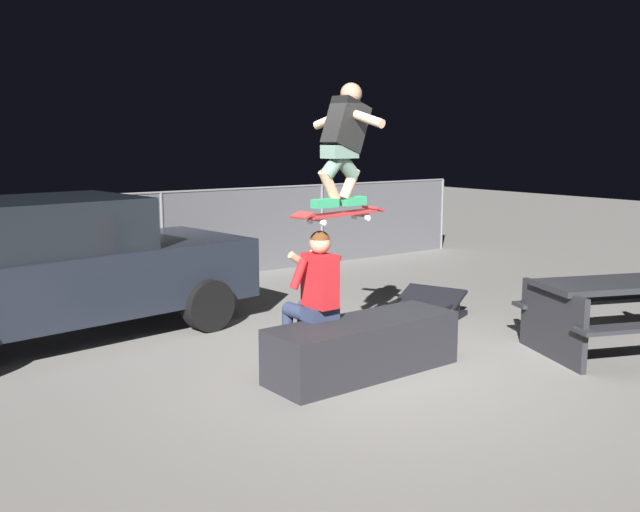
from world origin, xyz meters
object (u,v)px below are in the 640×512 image
object	(u,v)px
skater_airborne	(344,139)
picnic_table_back	(620,305)
parked_car	(55,268)
person_sitting_on_ledge	(313,292)
ledge_box_main	(363,347)
kicker_ramp	(419,315)
skateboard	(339,214)

from	to	relation	value
skater_airborne	picnic_table_back	xyz separation A→B (m)	(2.61, -1.26, -1.68)
parked_car	person_sitting_on_ledge	bearing A→B (deg)	-56.79
ledge_box_main	kicker_ramp	xyz separation A→B (m)	(1.80, 1.11, -0.19)
parked_car	kicker_ramp	bearing A→B (deg)	-25.29
kicker_ramp	parked_car	size ratio (longest dim) A/B	0.32
picnic_table_back	parked_car	xyz separation A→B (m)	(-4.52, 3.92, 0.29)
picnic_table_back	skater_airborne	bearing A→B (deg)	154.23
kicker_ramp	picnic_table_back	bearing A→B (deg)	-70.72
ledge_box_main	skateboard	distance (m)	1.26
kicker_ramp	parked_car	distance (m)	4.23
ledge_box_main	skateboard	world-z (taller)	skateboard
skater_airborne	kicker_ramp	size ratio (longest dim) A/B	0.81
skater_airborne	parked_car	distance (m)	3.55
kicker_ramp	picnic_table_back	size ratio (longest dim) A/B	0.67
skateboard	kicker_ramp	xyz separation A→B (m)	(1.92, 0.88, -1.42)
skater_airborne	skateboard	bearing A→B (deg)	-174.66
picnic_table_back	parked_car	distance (m)	5.99
person_sitting_on_ledge	ledge_box_main	bearing A→B (deg)	-49.33
picnic_table_back	parked_car	bearing A→B (deg)	139.04
ledge_box_main	kicker_ramp	world-z (taller)	ledge_box_main
person_sitting_on_ledge	kicker_ramp	world-z (taller)	person_sitting_on_ledge
ledge_box_main	person_sitting_on_ledge	distance (m)	0.70
person_sitting_on_ledge	picnic_table_back	distance (m)	3.20
kicker_ramp	picnic_table_back	world-z (taller)	picnic_table_back
person_sitting_on_ledge	skater_airborne	distance (m)	1.45
skateboard	picnic_table_back	xyz separation A→B (m)	(2.67, -1.26, -0.99)
skateboard	picnic_table_back	size ratio (longest dim) A/B	0.50
skateboard	skater_airborne	bearing A→B (deg)	5.34
kicker_ramp	parked_car	xyz separation A→B (m)	(-3.77, 1.78, 0.72)
person_sitting_on_ledge	skateboard	bearing A→B (deg)	-36.31
skater_airborne	kicker_ramp	distance (m)	2.95
skateboard	parked_car	world-z (taller)	parked_car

